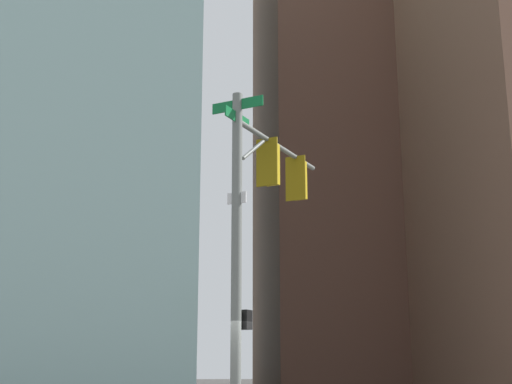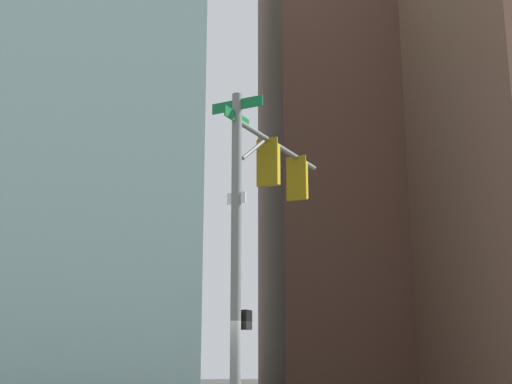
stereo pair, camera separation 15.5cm
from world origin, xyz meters
name	(u,v)px [view 2 (the right image)]	position (x,y,z in m)	size (l,w,h in m)	color
signal_pole_assembly	(262,211)	(-0.25, -0.57, 5.05)	(3.03, 4.01, 7.45)	slate
building_brick_midblock	(378,106)	(-16.31, -42.60, 24.20)	(19.56, 15.01, 48.40)	brown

